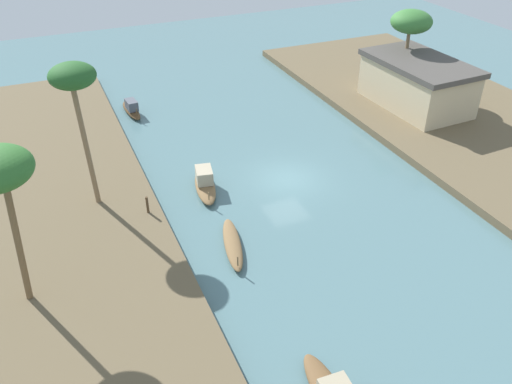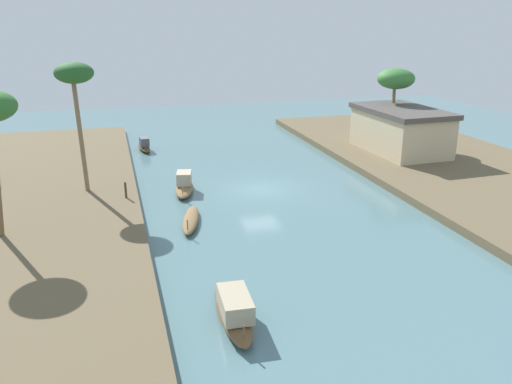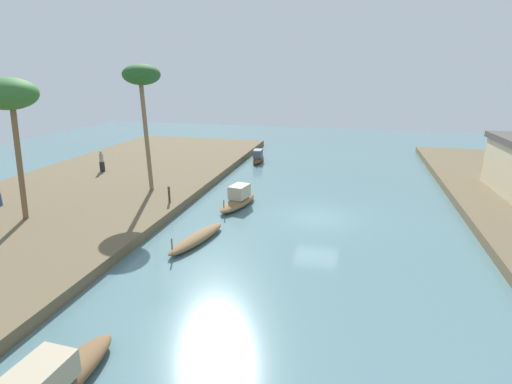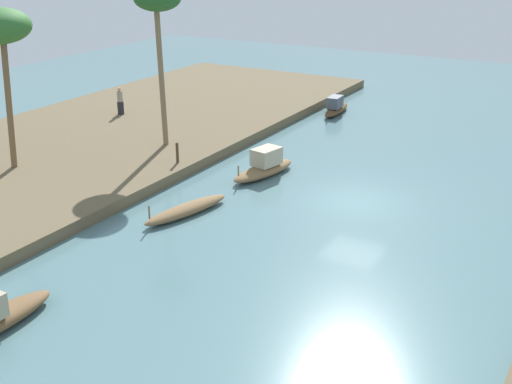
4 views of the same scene
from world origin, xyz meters
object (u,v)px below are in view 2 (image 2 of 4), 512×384
(sampan_with_red_awning, at_px, (234,309))
(riverside_building, at_px, (400,130))
(sampan_open_hull, at_px, (184,185))
(palm_tree_right_tall, at_px, (396,79))
(sampan_with_tall_canopy, at_px, (191,220))
(mooring_post, at_px, (126,190))
(sampan_foreground, at_px, (144,146))
(palm_tree_left_near, at_px, (74,77))

(sampan_with_red_awning, bearing_deg, riverside_building, 139.99)
(sampan_open_hull, bearing_deg, sampan_with_red_awning, 9.75)
(sampan_with_red_awning, height_order, palm_tree_right_tall, palm_tree_right_tall)
(sampan_with_tall_canopy, bearing_deg, mooring_post, -126.82)
(sampan_foreground, relative_size, sampan_with_tall_canopy, 0.86)
(sampan_with_tall_canopy, height_order, palm_tree_right_tall, palm_tree_right_tall)
(sampan_with_tall_canopy, height_order, mooring_post, mooring_post)
(sampan_open_hull, xyz_separation_m, mooring_post, (1.74, -3.85, 0.56))
(sampan_open_hull, bearing_deg, riverside_building, 114.49)
(mooring_post, bearing_deg, palm_tree_right_tall, 110.82)
(palm_tree_left_near, bearing_deg, sampan_with_red_awning, 19.23)
(riverside_building, bearing_deg, sampan_open_hull, -79.44)
(sampan_with_tall_canopy, bearing_deg, palm_tree_right_tall, 136.54)
(sampan_foreground, distance_m, palm_tree_left_near, 14.91)
(palm_tree_left_near, xyz_separation_m, palm_tree_right_tall, (-6.68, 25.68, -1.57))
(sampan_with_tall_canopy, xyz_separation_m, palm_tree_right_tall, (-12.92, 19.90, 5.89))
(sampan_foreground, distance_m, sampan_with_tall_canopy, 18.48)
(mooring_post, bearing_deg, riverside_building, 105.17)
(sampan_foreground, height_order, riverside_building, riverside_building)
(mooring_post, height_order, riverside_building, riverside_building)
(sampan_with_tall_canopy, bearing_deg, sampan_open_hull, -171.17)
(sampan_with_tall_canopy, relative_size, palm_tree_left_near, 0.55)
(sampan_foreground, relative_size, palm_tree_left_near, 0.47)
(sampan_foreground, height_order, sampan_with_tall_canopy, sampan_foreground)
(sampan_with_red_awning, distance_m, sampan_foreground, 28.89)
(sampan_with_tall_canopy, distance_m, palm_tree_left_near, 11.32)
(palm_tree_right_tall, bearing_deg, sampan_open_hull, -69.89)
(sampan_with_tall_canopy, distance_m, mooring_post, 5.35)
(sampan_foreground, height_order, palm_tree_right_tall, palm_tree_right_tall)
(riverside_building, bearing_deg, palm_tree_left_near, -83.64)
(sampan_foreground, bearing_deg, palm_tree_right_tall, 70.99)
(sampan_open_hull, distance_m, palm_tree_right_tall, 21.44)
(palm_tree_right_tall, height_order, riverside_building, palm_tree_right_tall)
(mooring_post, bearing_deg, sampan_open_hull, 114.31)
(sampan_open_hull, relative_size, palm_tree_left_near, 0.52)
(mooring_post, distance_m, palm_tree_right_tall, 25.42)
(sampan_with_tall_canopy, height_order, palm_tree_left_near, palm_tree_left_near)
(mooring_post, xyz_separation_m, riverside_building, (-6.09, 22.45, 1.32))
(mooring_post, bearing_deg, palm_tree_left_near, -131.99)
(sampan_foreground, xyz_separation_m, mooring_post, (14.37, -2.13, 0.61))
(palm_tree_left_near, relative_size, riverside_building, 0.92)
(mooring_post, height_order, palm_tree_left_near, palm_tree_left_near)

